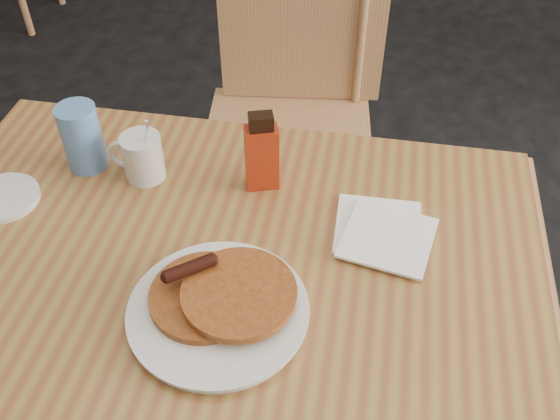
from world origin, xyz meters
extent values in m
cube|color=olive|center=(-0.08, -0.04, 0.73)|extent=(1.18, 0.79, 0.04)
cube|color=#AF7D52|center=(-0.08, -0.04, 0.71)|extent=(1.22, 0.84, 0.02)
cylinder|color=#AF7D52|center=(0.42, 0.27, 0.35)|extent=(0.04, 0.04, 0.71)
cube|color=#AF7D52|center=(-0.07, 0.62, 0.50)|extent=(0.53, 0.53, 0.04)
cube|color=#AF7D52|center=(-0.07, 0.83, 0.78)|extent=(0.47, 0.10, 0.51)
cylinder|color=#AF7D52|center=(-0.26, 0.43, 0.24)|extent=(0.04, 0.04, 0.48)
cylinder|color=#AF7D52|center=(0.12, 0.81, 0.24)|extent=(0.04, 0.04, 0.48)
cylinder|color=silver|center=(-0.04, -0.18, 0.76)|extent=(0.29, 0.29, 0.02)
cylinder|color=silver|center=(-0.04, -0.18, 0.77)|extent=(0.30, 0.30, 0.01)
cylinder|color=#A34D22|center=(-0.06, -0.16, 0.78)|extent=(0.19, 0.19, 0.01)
cylinder|color=#A34D22|center=(-0.01, -0.16, 0.79)|extent=(0.19, 0.19, 0.01)
cylinder|color=black|center=(-0.09, -0.14, 0.81)|extent=(0.08, 0.07, 0.02)
cylinder|color=silver|center=(-0.28, 0.14, 0.80)|extent=(0.08, 0.08, 0.10)
torus|color=silver|center=(-0.32, 0.14, 0.80)|extent=(0.07, 0.01, 0.07)
cylinder|color=black|center=(-0.28, 0.14, 0.84)|extent=(0.07, 0.07, 0.01)
cylinder|color=silver|center=(-0.27, 0.14, 0.83)|extent=(0.04, 0.04, 0.14)
cube|color=maroon|center=(-0.04, 0.16, 0.82)|extent=(0.07, 0.06, 0.14)
cube|color=black|center=(-0.04, 0.16, 0.90)|extent=(0.05, 0.04, 0.03)
cube|color=white|center=(0.20, 0.08, 0.75)|extent=(0.16, 0.16, 0.01)
cube|color=white|center=(0.22, 0.05, 0.76)|extent=(0.18, 0.18, 0.01)
cylinder|color=#5380C4|center=(-0.41, 0.15, 0.82)|extent=(0.10, 0.10, 0.14)
cylinder|color=silver|center=(-0.53, 0.01, 0.76)|extent=(0.16, 0.16, 0.01)
camera|label=1|loc=(0.18, -0.76, 1.59)|focal=40.00mm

